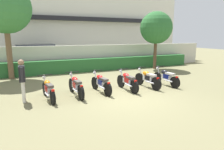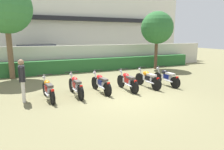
# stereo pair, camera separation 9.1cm
# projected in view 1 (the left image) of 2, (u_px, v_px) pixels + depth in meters

# --- Properties ---
(ground) EXTENTS (60.00, 60.00, 0.00)m
(ground) POSITION_uv_depth(u_px,v_px,m) (125.00, 98.00, 8.16)
(ground) COLOR olive
(building) EXTENTS (23.91, 6.50, 7.60)m
(building) POSITION_uv_depth(u_px,v_px,m) (61.00, 23.00, 20.23)
(building) COLOR silver
(building) RESTS_ON ground
(compound_wall) EXTENTS (22.72, 0.30, 1.83)m
(compound_wall) POSITION_uv_depth(u_px,v_px,m) (80.00, 58.00, 14.54)
(compound_wall) COLOR beige
(compound_wall) RESTS_ON ground
(hedge_row) EXTENTS (18.17, 0.70, 0.90)m
(hedge_row) POSITION_uv_depth(u_px,v_px,m) (82.00, 65.00, 14.00)
(hedge_row) COLOR #28602D
(hedge_row) RESTS_ON ground
(parked_car) EXTENTS (4.61, 2.32, 1.89)m
(parked_car) POSITION_uv_depth(u_px,v_px,m) (38.00, 57.00, 15.22)
(parked_car) COLOR silver
(parked_car) RESTS_ON ground
(tree_near_inspector) EXTENTS (2.90, 2.90, 5.53)m
(tree_near_inspector) POSITION_uv_depth(u_px,v_px,m) (5.00, 8.00, 11.03)
(tree_near_inspector) COLOR brown
(tree_near_inspector) RESTS_ON ground
(tree_far_side) EXTENTS (2.41, 2.41, 4.31)m
(tree_far_side) POSITION_uv_depth(u_px,v_px,m) (156.00, 28.00, 14.78)
(tree_far_side) COLOR brown
(tree_far_side) RESTS_ON ground
(motorcycle_in_row_0) EXTENTS (0.60, 1.90, 0.94)m
(motorcycle_in_row_0) POSITION_uv_depth(u_px,v_px,m) (48.00, 89.00, 7.85)
(motorcycle_in_row_0) COLOR black
(motorcycle_in_row_0) RESTS_ON ground
(motorcycle_in_row_1) EXTENTS (0.60, 1.97, 0.97)m
(motorcycle_in_row_1) POSITION_uv_depth(u_px,v_px,m) (76.00, 86.00, 8.34)
(motorcycle_in_row_1) COLOR black
(motorcycle_in_row_1) RESTS_ON ground
(motorcycle_in_row_2) EXTENTS (0.60, 1.87, 0.96)m
(motorcycle_in_row_2) POSITION_uv_depth(u_px,v_px,m) (101.00, 83.00, 8.85)
(motorcycle_in_row_2) COLOR black
(motorcycle_in_row_2) RESTS_ON ground
(motorcycle_in_row_3) EXTENTS (0.60, 1.83, 0.97)m
(motorcycle_in_row_3) POSITION_uv_depth(u_px,v_px,m) (127.00, 81.00, 9.19)
(motorcycle_in_row_3) COLOR black
(motorcycle_in_row_3) RESTS_ON ground
(motorcycle_in_row_4) EXTENTS (0.60, 1.87, 0.97)m
(motorcycle_in_row_4) POSITION_uv_depth(u_px,v_px,m) (148.00, 78.00, 9.72)
(motorcycle_in_row_4) COLOR black
(motorcycle_in_row_4) RESTS_ON ground
(motorcycle_in_row_5) EXTENTS (0.60, 1.88, 0.95)m
(motorcycle_in_row_5) POSITION_uv_depth(u_px,v_px,m) (166.00, 77.00, 10.13)
(motorcycle_in_row_5) COLOR black
(motorcycle_in_row_5) RESTS_ON ground
(inspector_person) EXTENTS (0.22, 0.67, 1.65)m
(inspector_person) POSITION_uv_depth(u_px,v_px,m) (22.00, 77.00, 7.49)
(inspector_person) COLOR silver
(inspector_person) RESTS_ON ground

